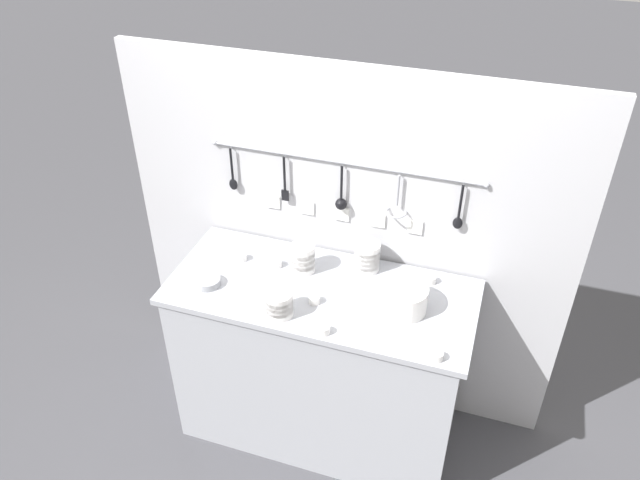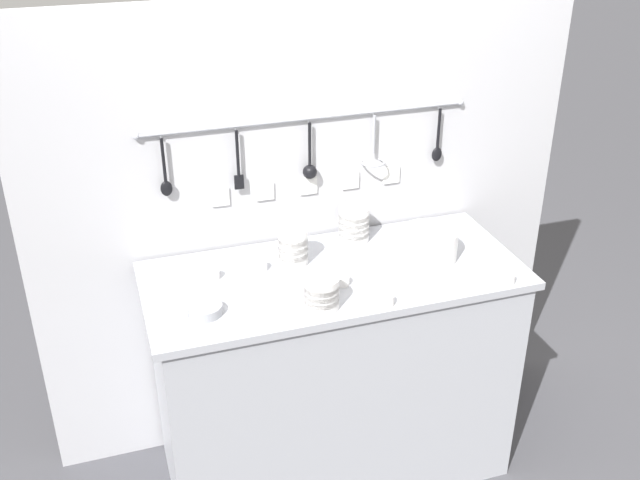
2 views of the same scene
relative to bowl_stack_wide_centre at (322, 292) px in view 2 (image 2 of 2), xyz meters
The scene contains 14 objects.
ground_plane 1.04m from the bowl_stack_wide_centre, 60.57° to the left, with size 20.00×20.00×0.00m, color #424247.
counter 0.58m from the bowl_stack_wide_centre, 60.57° to the left, with size 1.42×0.62×0.95m.
back_wall 0.57m from the bowl_stack_wide_centre, 77.89° to the left, with size 2.22×0.11×1.90m.
bowl_stack_wide_centre is the anchor object (origin of this frame).
bowl_stack_tall_left 0.51m from the bowl_stack_wide_centre, 57.25° to the left, with size 0.12×0.12×0.15m.
bowl_stack_nested_right 0.33m from the bowl_stack_wide_centre, 91.21° to the left, with size 0.11×0.11×0.14m.
plate_stack 0.54m from the bowl_stack_wide_centre, 22.09° to the left, with size 0.21×0.21×0.12m.
steel_mixing_bowl 0.40m from the bowl_stack_wide_centre, 167.96° to the left, with size 0.12×0.12×0.03m.
cup_front_right 0.72m from the bowl_stack_wide_centre, 35.76° to the left, with size 0.05×0.05×0.04m.
cup_beside_plates 0.17m from the bowl_stack_wide_centre, 45.56° to the left, with size 0.05×0.05×0.04m.
cup_back_left 0.45m from the bowl_stack_wide_centre, 136.13° to the left, with size 0.05×0.05×0.04m.
cup_edge_far 0.23m from the bowl_stack_wide_centre, 13.64° to the right, with size 0.05×0.05×0.04m.
cup_front_left 0.70m from the bowl_stack_wide_centre, ahead, with size 0.05×0.05×0.04m.
cup_back_right 0.34m from the bowl_stack_wide_centre, 113.86° to the left, with size 0.05×0.05×0.04m.
Camera 2 is at (-0.80, -2.28, 2.36)m, focal length 42.00 mm.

